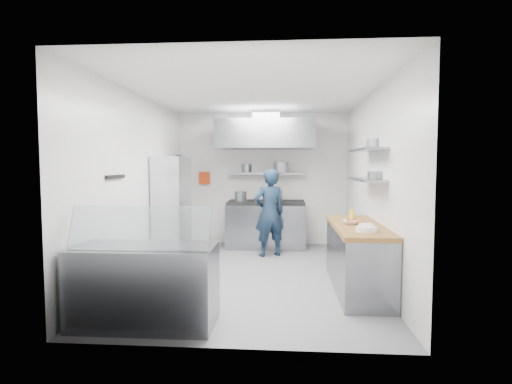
# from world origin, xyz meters

# --- Properties ---
(floor) EXTENTS (5.00, 5.00, 0.00)m
(floor) POSITION_xyz_m (0.00, 0.00, 0.00)
(floor) COLOR slate
(floor) RESTS_ON ground
(ceiling) EXTENTS (5.00, 5.00, 0.00)m
(ceiling) POSITION_xyz_m (0.00, 0.00, 2.80)
(ceiling) COLOR silver
(ceiling) RESTS_ON wall_back
(wall_back) EXTENTS (3.60, 2.80, 0.02)m
(wall_back) POSITION_xyz_m (0.00, 2.50, 1.40)
(wall_back) COLOR white
(wall_back) RESTS_ON floor
(wall_front) EXTENTS (3.60, 2.80, 0.02)m
(wall_front) POSITION_xyz_m (0.00, -2.50, 1.40)
(wall_front) COLOR white
(wall_front) RESTS_ON floor
(wall_left) EXTENTS (2.80, 5.00, 0.02)m
(wall_left) POSITION_xyz_m (-1.80, 0.00, 1.40)
(wall_left) COLOR white
(wall_left) RESTS_ON floor
(wall_right) EXTENTS (2.80, 5.00, 0.02)m
(wall_right) POSITION_xyz_m (1.80, 0.00, 1.40)
(wall_right) COLOR white
(wall_right) RESTS_ON floor
(gas_range) EXTENTS (1.60, 0.80, 0.90)m
(gas_range) POSITION_xyz_m (0.10, 2.10, 0.45)
(gas_range) COLOR gray
(gas_range) RESTS_ON floor
(cooktop) EXTENTS (1.57, 0.78, 0.06)m
(cooktop) POSITION_xyz_m (0.10, 2.10, 0.93)
(cooktop) COLOR black
(cooktop) RESTS_ON gas_range
(stock_pot_left) EXTENTS (0.25, 0.25, 0.20)m
(stock_pot_left) POSITION_xyz_m (-0.42, 2.01, 1.06)
(stock_pot_left) COLOR slate
(stock_pot_left) RESTS_ON cooktop
(stock_pot_mid) EXTENTS (0.32, 0.32, 0.24)m
(stock_pot_mid) POSITION_xyz_m (0.28, 2.07, 1.08)
(stock_pot_mid) COLOR slate
(stock_pot_mid) RESTS_ON cooktop
(over_range_shelf) EXTENTS (1.60, 0.30, 0.04)m
(over_range_shelf) POSITION_xyz_m (0.10, 2.34, 1.52)
(over_range_shelf) COLOR gray
(over_range_shelf) RESTS_ON wall_back
(shelf_pot_a) EXTENTS (0.23, 0.23, 0.18)m
(shelf_pot_a) POSITION_xyz_m (-0.34, 2.52, 1.63)
(shelf_pot_a) COLOR slate
(shelf_pot_a) RESTS_ON over_range_shelf
(shelf_pot_b) EXTENTS (0.30, 0.30, 0.22)m
(shelf_pot_b) POSITION_xyz_m (0.40, 2.11, 1.65)
(shelf_pot_b) COLOR slate
(shelf_pot_b) RESTS_ON over_range_shelf
(extractor_hood) EXTENTS (1.90, 1.15, 0.55)m
(extractor_hood) POSITION_xyz_m (0.10, 1.93, 2.30)
(extractor_hood) COLOR gray
(extractor_hood) RESTS_ON wall_back
(hood_duct) EXTENTS (0.55, 0.55, 0.24)m
(hood_duct) POSITION_xyz_m (0.10, 2.15, 2.68)
(hood_duct) COLOR slate
(hood_duct) RESTS_ON extractor_hood
(red_firebox) EXTENTS (0.22, 0.10, 0.26)m
(red_firebox) POSITION_xyz_m (-1.25, 2.44, 1.42)
(red_firebox) COLOR red
(red_firebox) RESTS_ON wall_back
(chef) EXTENTS (0.70, 0.60, 1.63)m
(chef) POSITION_xyz_m (0.20, 1.31, 0.81)
(chef) COLOR #112135
(chef) RESTS_ON floor
(wire_rack) EXTENTS (0.50, 0.90, 1.85)m
(wire_rack) POSITION_xyz_m (-1.53, 0.91, 0.93)
(wire_rack) COLOR silver
(wire_rack) RESTS_ON floor
(rack_bin_a) EXTENTS (0.15, 0.18, 0.16)m
(rack_bin_a) POSITION_xyz_m (-1.53, 0.90, 0.80)
(rack_bin_a) COLOR white
(rack_bin_a) RESTS_ON wire_rack
(rack_bin_b) EXTENTS (0.15, 0.20, 0.17)m
(rack_bin_b) POSITION_xyz_m (-1.53, 1.42, 1.30)
(rack_bin_b) COLOR yellow
(rack_bin_b) RESTS_ON wire_rack
(rack_jar) EXTENTS (0.12, 0.12, 0.18)m
(rack_jar) POSITION_xyz_m (-1.48, 1.20, 1.80)
(rack_jar) COLOR black
(rack_jar) RESTS_ON wire_rack
(knife_strip) EXTENTS (0.04, 0.55, 0.05)m
(knife_strip) POSITION_xyz_m (-1.78, -0.90, 1.55)
(knife_strip) COLOR black
(knife_strip) RESTS_ON wall_left
(prep_counter_base) EXTENTS (0.62, 2.00, 0.84)m
(prep_counter_base) POSITION_xyz_m (1.48, -0.60, 0.42)
(prep_counter_base) COLOR gray
(prep_counter_base) RESTS_ON floor
(prep_counter_top) EXTENTS (0.65, 2.04, 0.06)m
(prep_counter_top) POSITION_xyz_m (1.48, -0.60, 0.87)
(prep_counter_top) COLOR brown
(prep_counter_top) RESTS_ON prep_counter_base
(plate_stack_a) EXTENTS (0.26, 0.26, 0.06)m
(plate_stack_a) POSITION_xyz_m (1.48, -1.20, 0.93)
(plate_stack_a) COLOR white
(plate_stack_a) RESTS_ON prep_counter_top
(plate_stack_b) EXTENTS (0.19, 0.19, 0.06)m
(plate_stack_b) POSITION_xyz_m (1.52, -0.97, 0.93)
(plate_stack_b) COLOR white
(plate_stack_b) RESTS_ON prep_counter_top
(copper_pan) EXTENTS (0.17, 0.17, 0.06)m
(copper_pan) POSITION_xyz_m (1.42, -0.52, 0.93)
(copper_pan) COLOR #D8693D
(copper_pan) RESTS_ON prep_counter_top
(squeeze_bottle) EXTENTS (0.06, 0.06, 0.18)m
(squeeze_bottle) POSITION_xyz_m (1.42, -0.48, 0.99)
(squeeze_bottle) COLOR yellow
(squeeze_bottle) RESTS_ON prep_counter_top
(mixing_bowl) EXTENTS (0.25, 0.25, 0.06)m
(mixing_bowl) POSITION_xyz_m (1.38, -0.60, 0.93)
(mixing_bowl) COLOR white
(mixing_bowl) RESTS_ON prep_counter_top
(wall_shelf_lower) EXTENTS (0.30, 1.30, 0.04)m
(wall_shelf_lower) POSITION_xyz_m (1.64, -0.30, 1.50)
(wall_shelf_lower) COLOR gray
(wall_shelf_lower) RESTS_ON wall_right
(wall_shelf_upper) EXTENTS (0.30, 1.30, 0.04)m
(wall_shelf_upper) POSITION_xyz_m (1.64, -0.30, 1.92)
(wall_shelf_upper) COLOR gray
(wall_shelf_upper) RESTS_ON wall_right
(shelf_pot_c) EXTENTS (0.23, 0.23, 0.10)m
(shelf_pot_c) POSITION_xyz_m (1.74, -0.48, 1.57)
(shelf_pot_c) COLOR slate
(shelf_pot_c) RESTS_ON wall_shelf_lower
(shelf_pot_d) EXTENTS (0.28, 0.28, 0.14)m
(shelf_pot_d) POSITION_xyz_m (1.80, -0.21, 2.01)
(shelf_pot_d) COLOR slate
(shelf_pot_d) RESTS_ON wall_shelf_upper
(display_case) EXTENTS (1.50, 0.70, 0.85)m
(display_case) POSITION_xyz_m (-1.00, -2.00, 0.42)
(display_case) COLOR gray
(display_case) RESTS_ON floor
(display_glass) EXTENTS (1.47, 0.19, 0.42)m
(display_glass) POSITION_xyz_m (-1.00, -2.12, 1.07)
(display_glass) COLOR silver
(display_glass) RESTS_ON display_case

